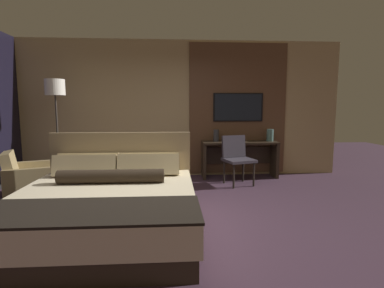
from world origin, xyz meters
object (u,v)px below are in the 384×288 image
desk_chair (237,155)px  floor_lamp (55,96)px  vase_short (216,136)px  tv (238,107)px  vase_tall (270,135)px  armchair_by_window (30,182)px  desk (239,153)px  bed (109,204)px

desk_chair → floor_lamp: floor_lamp is taller
desk_chair → vase_short: vase_short is taller
tv → vase_tall: size_ratio=4.22×
armchair_by_window → desk: bearing=-92.9°
floor_lamp → tv: bearing=11.3°
tv → bed: bearing=-127.7°
desk → tv: 0.96m
bed → tv: (2.13, 2.75, 1.12)m
bed → vase_tall: bed is taller
bed → floor_lamp: (-1.31, 2.06, 1.32)m
tv → desk_chair: (-0.17, -0.72, -0.89)m
tv → vase_short: tv is taller
armchair_by_window → vase_short: size_ratio=4.04×
floor_lamp → vase_short: size_ratio=7.92×
bed → vase_tall: (2.78, 2.59, 0.55)m
tv → floor_lamp: 3.51m
desk → tv: tv is taller
bed → vase_short: bed is taller
desk_chair → vase_tall: bearing=18.2°
bed → desk_chair: (1.96, 2.03, 0.23)m
bed → floor_lamp: bearing=122.4°
vase_short → tv: bearing=18.1°
vase_tall → vase_short: (-1.12, 0.01, -0.00)m
floor_lamp → vase_tall: (4.08, 0.52, -0.77)m
bed → armchair_by_window: 2.06m
armchair_by_window → floor_lamp: size_ratio=0.51×
bed → floor_lamp: size_ratio=1.15×
desk_chair → armchair_by_window: (-3.48, -0.65, -0.29)m
bed → vase_short: 3.13m
bed → vase_tall: size_ratio=8.99×
desk → vase_tall: size_ratio=6.24×
floor_lamp → vase_short: floor_lamp is taller
desk_chair → vase_tall: 1.04m
desk → vase_short: vase_short is taller
floor_lamp → bed: bearing=-57.6°
desk → desk_chair: bearing=-107.8°
bed → desk: (2.13, 2.57, 0.18)m
desk → desk_chair: desk_chair is taller
floor_lamp → vase_tall: floor_lamp is taller
vase_tall → vase_short: 1.12m
desk_chair → floor_lamp: 3.44m
tv → vase_tall: bearing=-14.2°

